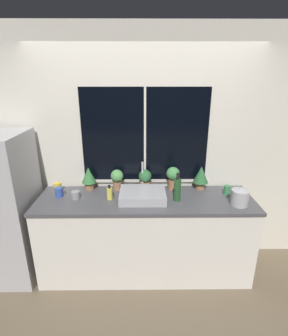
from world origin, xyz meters
TOP-DOWN VIEW (x-y plane):
  - ground_plane at (0.00, 0.00)m, footprint 14.00×14.00m
  - wall_back at (0.00, 0.71)m, footprint 8.00×0.09m
  - counter at (0.00, 0.32)m, footprint 2.32×0.67m
  - refrigerator at (-1.55, 0.30)m, footprint 0.68×0.67m
  - sink at (-0.03, 0.32)m, footprint 0.49×0.44m
  - potted_plant_far_left at (-0.64, 0.57)m, footprint 0.16×0.16m
  - potted_plant_left at (-0.32, 0.57)m, footprint 0.14×0.14m
  - potted_plant_center at (0.00, 0.57)m, footprint 0.15×0.15m
  - potted_plant_right at (0.32, 0.57)m, footprint 0.15×0.15m
  - potted_plant_far_right at (0.64, 0.57)m, footprint 0.17×0.17m
  - soap_bottle at (-0.38, 0.32)m, footprint 0.06×0.06m
  - bottle_tall at (0.33, 0.28)m, footprint 0.07×0.07m
  - mug_grey at (-0.75, 0.34)m, footprint 0.09×0.09m
  - mug_blue at (-0.94, 0.39)m, footprint 0.08×0.08m
  - mug_yellow at (-0.99, 0.52)m, footprint 0.08×0.08m
  - mug_green at (0.91, 0.43)m, footprint 0.07×0.07m
  - kettle at (0.96, 0.18)m, footprint 0.18×0.18m

SIDE VIEW (x-z plane):
  - ground_plane at x=0.00m, z-range 0.00..0.00m
  - counter at x=0.00m, z-range 0.00..0.93m
  - refrigerator at x=-1.55m, z-range 0.00..1.65m
  - mug_grey at x=-0.75m, z-range 0.93..1.01m
  - sink at x=-0.03m, z-range 0.81..1.15m
  - mug_green at x=0.91m, z-range 0.93..1.03m
  - mug_blue at x=-0.94m, z-range 0.93..1.03m
  - mug_yellow at x=-0.99m, z-range 0.93..1.03m
  - soap_bottle at x=-0.38m, z-range 0.92..1.08m
  - kettle at x=0.96m, z-range 0.93..1.11m
  - potted_plant_center at x=0.00m, z-range 0.94..1.17m
  - bottle_tall at x=0.33m, z-range 0.90..1.21m
  - potted_plant_left at x=-0.32m, z-range 0.95..1.19m
  - potted_plant_right at x=0.32m, z-range 0.95..1.22m
  - potted_plant_far_left at x=-0.64m, z-range 0.95..1.22m
  - potted_plant_far_right at x=0.64m, z-range 0.95..1.23m
  - wall_back at x=0.00m, z-range 0.00..2.70m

